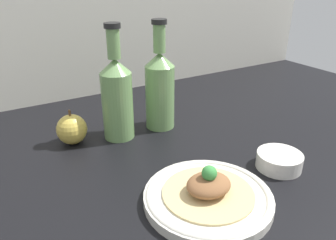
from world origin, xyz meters
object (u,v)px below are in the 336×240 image
plate (208,197)px  cider_bottle_right (160,88)px  plated_food (208,187)px  dipping_bowl (279,161)px  cider_bottle_left (117,96)px  apple (72,129)px

plate → cider_bottle_right: 35.39cm
plated_food → dipping_bowl: (20.29, 1.57, -1.71)cm
cider_bottle_left → plated_food: bearing=-84.0°
plate → apple: bearing=112.5°
apple → dipping_bowl: (35.02, -33.94, -1.99)cm
plated_food → cider_bottle_right: cider_bottle_right is taller
plated_food → apple: 38.44cm
plated_food → cider_bottle_right: size_ratio=0.59×
plate → apple: (-14.74, 35.50, 2.52)cm
plate → cider_bottle_left: size_ratio=0.83×
plate → plated_food: (0.00, 0.00, 2.24)cm
plate → dipping_bowl: 20.35cm
cider_bottle_right → apple: bearing=173.6°
plated_food → cider_bottle_right: 34.83cm
cider_bottle_right → plated_food: bearing=-104.6°
plate → dipping_bowl: dipping_bowl is taller
cider_bottle_right → apple: 24.58cm
cider_bottle_left → apple: bearing=166.9°
cider_bottle_left → cider_bottle_right: bearing=0.0°
plated_food → dipping_bowl: size_ratio=1.74×
cider_bottle_right → dipping_bowl: bearing=-69.5°
plate → dipping_bowl: bearing=4.4°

